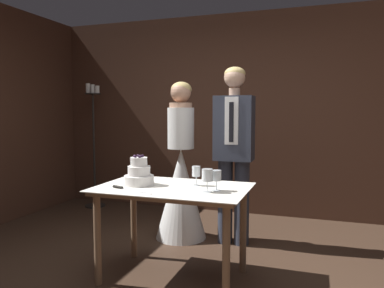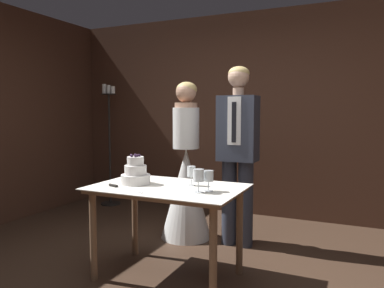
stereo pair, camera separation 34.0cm
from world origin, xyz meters
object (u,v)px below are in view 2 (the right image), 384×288
at_px(tiered_cake, 136,173).
at_px(wine_glass_far, 191,172).
at_px(wine_glass_middle, 209,177).
at_px(cake_table, 168,198).
at_px(wine_glass_near, 198,176).
at_px(groom, 238,147).
at_px(bride, 186,181).
at_px(cake_knife, 119,187).
at_px(candle_stand, 109,144).

xyz_separation_m(tiered_cake, wine_glass_far, (0.45, 0.13, 0.02)).
xyz_separation_m(wine_glass_middle, wine_glass_far, (-0.21, 0.14, -0.00)).
bearing_deg(cake_table, wine_glass_near, -18.39).
xyz_separation_m(wine_glass_far, groom, (0.12, 0.84, 0.14)).
distance_m(wine_glass_far, bride, 0.98).
distance_m(cake_table, tiered_cake, 0.35).
xyz_separation_m(cake_knife, groom, (0.60, 1.17, 0.24)).
bearing_deg(candle_stand, bride, -27.38).
bearing_deg(groom, bride, 179.95).
bearing_deg(wine_glass_middle, groom, 94.77).
height_order(bride, candle_stand, candle_stand).
xyz_separation_m(tiered_cake, cake_knife, (-0.02, -0.20, -0.08)).
bearing_deg(wine_glass_near, wine_glass_middle, 56.18).
bearing_deg(cake_knife, candle_stand, 146.38).
distance_m(wine_glass_middle, candle_stand, 2.92).
relative_size(wine_glass_middle, groom, 0.09).
distance_m(cake_knife, candle_stand, 2.58).
height_order(groom, candle_stand, groom).
relative_size(cake_knife, candle_stand, 0.23).
bearing_deg(tiered_cake, cake_table, 3.42).
distance_m(tiered_cake, candle_stand, 2.43).
height_order(tiered_cake, candle_stand, candle_stand).
distance_m(tiered_cake, wine_glass_middle, 0.66).
bearing_deg(tiered_cake, cake_knife, -96.35).
bearing_deg(bride, wine_glass_far, -61.96).
relative_size(wine_glass_far, groom, 0.09).
relative_size(cake_knife, groom, 0.22).
bearing_deg(tiered_cake, wine_glass_far, 15.62).
distance_m(groom, candle_stand, 2.36).
height_order(tiered_cake, wine_glass_far, tiered_cake).
bearing_deg(tiered_cake, wine_glass_near, -8.25).
bearing_deg(cake_table, tiered_cake, -176.58).
distance_m(wine_glass_far, candle_stand, 2.67).
bearing_deg(groom, tiered_cake, -120.87).
xyz_separation_m(cake_table, tiered_cake, (-0.29, -0.02, 0.19)).
xyz_separation_m(cake_knife, wine_glass_middle, (0.68, 0.19, 0.10)).
distance_m(wine_glass_near, candle_stand, 2.93).
relative_size(bride, candle_stand, 0.95).
distance_m(wine_glass_far, groom, 0.86).
bearing_deg(wine_glass_middle, bride, 123.74).
xyz_separation_m(wine_glass_near, candle_stand, (-2.23, 1.90, 0.00)).
distance_m(bride, groom, 0.69).
xyz_separation_m(bride, candle_stand, (-1.63, 0.84, 0.26)).
relative_size(tiered_cake, bride, 0.15).
distance_m(wine_glass_near, bride, 1.24).
relative_size(cake_table, bride, 0.72).
distance_m(wine_glass_middle, groom, 0.99).
distance_m(cake_table, wine_glass_middle, 0.42).
bearing_deg(cake_table, cake_knife, -144.98).
xyz_separation_m(cake_table, wine_glass_middle, (0.37, -0.03, 0.21)).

